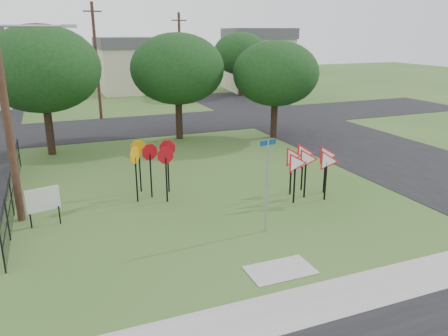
{
  "coord_description": "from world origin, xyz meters",
  "views": [
    {
      "loc": [
        -5.87,
        -12.45,
        6.82
      ],
      "look_at": [
        0.36,
        3.0,
        1.6
      ],
      "focal_mm": 35.0,
      "sensor_mm": 36.0,
      "label": 1
    }
  ],
  "objects_px": {
    "stop_sign_cluster": "(152,157)",
    "yield_sign_cluster": "(308,160)",
    "info_board": "(43,201)",
    "street_name_sign": "(267,181)"
  },
  "relations": [
    {
      "from": "yield_sign_cluster",
      "to": "stop_sign_cluster",
      "type": "bearing_deg",
      "value": 158.59
    },
    {
      "from": "stop_sign_cluster",
      "to": "yield_sign_cluster",
      "type": "xyz_separation_m",
      "value": [
        6.16,
        -2.42,
        -0.14
      ]
    },
    {
      "from": "yield_sign_cluster",
      "to": "info_board",
      "type": "relative_size",
      "value": 1.88
    },
    {
      "from": "stop_sign_cluster",
      "to": "info_board",
      "type": "distance_m",
      "value": 4.65
    },
    {
      "from": "stop_sign_cluster",
      "to": "yield_sign_cluster",
      "type": "relative_size",
      "value": 0.86
    },
    {
      "from": "yield_sign_cluster",
      "to": "street_name_sign",
      "type": "bearing_deg",
      "value": -142.85
    },
    {
      "from": "street_name_sign",
      "to": "info_board",
      "type": "xyz_separation_m",
      "value": [
        -7.27,
        3.41,
        -0.92
      ]
    },
    {
      "from": "street_name_sign",
      "to": "yield_sign_cluster",
      "type": "height_order",
      "value": "street_name_sign"
    },
    {
      "from": "info_board",
      "to": "yield_sign_cluster",
      "type": "bearing_deg",
      "value": -5.19
    },
    {
      "from": "yield_sign_cluster",
      "to": "info_board",
      "type": "height_order",
      "value": "yield_sign_cluster"
    }
  ]
}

